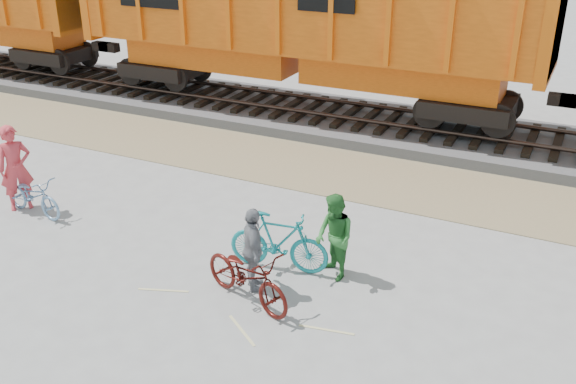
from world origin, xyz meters
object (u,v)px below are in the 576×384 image
at_px(bicycle_blue, 33,196).
at_px(person_man, 334,237).
at_px(person_woman, 253,250).
at_px(bicycle_maroon, 247,276).
at_px(person_solo, 15,168).
at_px(bicycle_teal, 279,242).
at_px(hopper_car_center, 302,20).

bearing_deg(bicycle_blue, person_man, -78.98).
bearing_deg(person_woman, bicycle_maroon, 156.51).
height_order(person_solo, person_woman, person_solo).
bearing_deg(person_woman, bicycle_teal, -44.67).
bearing_deg(person_solo, bicycle_maroon, -62.25).
xyz_separation_m(bicycle_blue, person_man, (6.75, 0.48, 0.36)).
relative_size(bicycle_maroon, person_solo, 1.02).
xyz_separation_m(bicycle_blue, person_solo, (-0.50, 0.10, 0.51)).
height_order(bicycle_teal, person_solo, person_solo).
height_order(bicycle_teal, bicycle_maroon, bicycle_teal).
bearing_deg(bicycle_teal, person_woman, 164.27).
xyz_separation_m(bicycle_blue, bicycle_teal, (5.75, 0.28, 0.12)).
height_order(bicycle_teal, person_man, person_man).
xyz_separation_m(bicycle_teal, person_solo, (-6.25, -0.18, 0.39)).
distance_m(bicycle_maroon, person_man, 1.73).
height_order(hopper_car_center, person_woman, hopper_car_center).
relative_size(hopper_car_center, person_woman, 9.09).
height_order(bicycle_blue, person_man, person_man).
xyz_separation_m(bicycle_teal, person_woman, (-0.10, -0.78, 0.21)).
relative_size(bicycle_blue, person_man, 1.05).
bearing_deg(person_woman, bicycle_blue, 47.40).
xyz_separation_m(bicycle_blue, bicycle_maroon, (5.75, -0.90, 0.07)).
bearing_deg(person_solo, bicycle_teal, -51.53).
bearing_deg(person_man, bicycle_blue, -136.62).
height_order(hopper_car_center, bicycle_blue, hopper_car_center).
relative_size(bicycle_blue, bicycle_teal, 0.89).
distance_m(bicycle_blue, person_man, 6.78).
relative_size(bicycle_blue, person_woman, 1.08).
relative_size(hopper_car_center, person_man, 8.79).
distance_m(bicycle_blue, person_solo, 0.72).
height_order(hopper_car_center, person_man, hopper_car_center).
height_order(bicycle_maroon, person_woman, person_woman).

